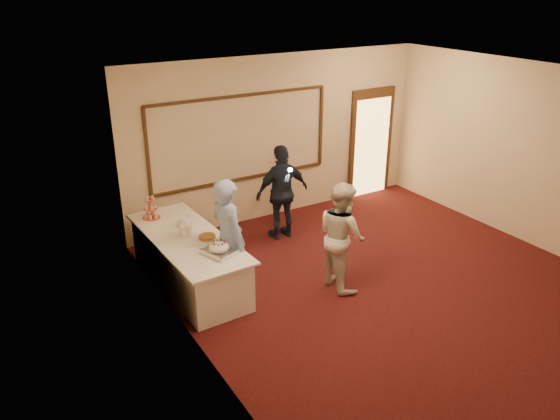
% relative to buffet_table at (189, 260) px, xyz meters
% --- Properties ---
extents(floor, '(7.00, 7.00, 0.00)m').
position_rel_buffet_table_xyz_m(floor, '(2.52, -1.88, -0.39)').
color(floor, black).
rests_on(floor, ground).
extents(room_walls, '(6.04, 7.04, 3.02)m').
position_rel_buffet_table_xyz_m(room_walls, '(2.52, -1.88, 1.64)').
color(room_walls, beige).
rests_on(room_walls, floor).
extents(wall_molding, '(3.45, 0.04, 1.55)m').
position_rel_buffet_table_xyz_m(wall_molding, '(1.72, 1.59, 1.21)').
color(wall_molding, '#372410').
rests_on(wall_molding, room_walls).
extents(doorway, '(1.05, 0.07, 2.20)m').
position_rel_buffet_table_xyz_m(doorway, '(4.67, 1.57, 0.69)').
color(doorway, '#372410').
rests_on(doorway, floor).
extents(buffet_table, '(1.07, 2.53, 0.77)m').
position_rel_buffet_table_xyz_m(buffet_table, '(0.00, 0.00, 0.00)').
color(buffet_table, white).
rests_on(buffet_table, floor).
extents(pavlova_tray, '(0.45, 0.51, 0.17)m').
position_rel_buffet_table_xyz_m(pavlova_tray, '(0.18, -0.72, 0.46)').
color(pavlova_tray, silver).
rests_on(pavlova_tray, buffet_table).
extents(cupcake_stand, '(0.27, 0.27, 0.39)m').
position_rel_buffet_table_xyz_m(cupcake_stand, '(-0.22, 0.91, 0.52)').
color(cupcake_stand, '#DA3F41').
rests_on(cupcake_stand, buffet_table).
extents(plate_stack_a, '(0.18, 0.18, 0.15)m').
position_rel_buffet_table_xyz_m(plate_stack_a, '(0.01, 0.05, 0.46)').
color(plate_stack_a, white).
rests_on(plate_stack_a, buffet_table).
extents(plate_stack_b, '(0.18, 0.18, 0.15)m').
position_rel_buffet_table_xyz_m(plate_stack_b, '(0.10, 0.35, 0.46)').
color(plate_stack_b, white).
rests_on(plate_stack_b, buffet_table).
extents(tart, '(0.28, 0.28, 0.06)m').
position_rel_buffet_table_xyz_m(tart, '(0.22, -0.21, 0.41)').
color(tart, white).
rests_on(tart, buffet_table).
extents(man, '(0.51, 0.70, 1.76)m').
position_rel_buffet_table_xyz_m(man, '(0.38, -0.58, 0.49)').
color(man, '#7F99CF').
rests_on(man, floor).
extents(woman, '(0.67, 0.83, 1.61)m').
position_rel_buffet_table_xyz_m(woman, '(1.89, -1.16, 0.42)').
color(woman, beige).
rests_on(woman, floor).
extents(guest, '(0.99, 0.44, 1.66)m').
position_rel_buffet_table_xyz_m(guest, '(2.01, 0.68, 0.44)').
color(guest, black).
rests_on(guest, floor).
extents(camera_flash, '(0.07, 0.04, 0.05)m').
position_rel_buffet_table_xyz_m(camera_flash, '(2.08, 0.55, 0.87)').
color(camera_flash, white).
rests_on(camera_flash, guest).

